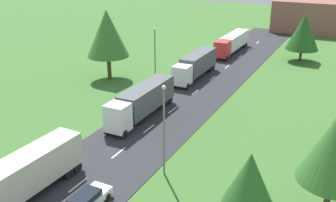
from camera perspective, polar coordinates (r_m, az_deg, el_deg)
The scene contains 13 objects.
road at distance 39.67m, azimuth -6.77°, elevation -7.22°, with size 10.00×140.00×0.06m, color #2B2B30.
lane_marking_centre at distance 36.42m, azimuth -10.84°, elevation -10.27°, with size 0.16×119.07×0.01m.
truck_lead at distance 33.27m, azimuth -21.12°, elevation -10.53°, with size 2.83×12.58×3.71m.
truck_second at distance 45.99m, azimuth -3.86°, elevation 0.05°, with size 2.56×12.55×3.68m.
truck_third at distance 60.55m, azimuth 4.12°, elevation 5.40°, with size 2.54×12.24×3.73m.
truck_fourth at distance 76.92m, azimuth 9.52°, elevation 8.60°, with size 2.55×14.22×3.44m.
car_second at distance 31.61m, azimuth -12.02°, elevation -14.25°, with size 1.86×4.51×1.39m.
lamppost_second at distance 33.31m, azimuth -0.60°, elevation -3.82°, with size 0.36×0.36×8.56m.
lamppost_third at distance 56.05m, azimuth -1.94°, elevation 6.95°, with size 0.36×0.36×8.75m.
tree_oak at distance 27.46m, azimuth 11.99°, elevation -11.35°, with size 3.67×3.67×6.41m.
tree_birch at distance 73.16m, azimuth 19.48°, elevation 9.65°, with size 5.77×5.77×8.55m.
tree_pine at distance 59.40m, azimuth -9.01°, elevation 9.89°, with size 6.44×6.44×10.79m.
distant_building at distance 101.61m, azimuth 20.53°, elevation 11.68°, with size 17.43×10.73×7.54m, color brown.
Camera 1 is at (19.68, -4.17, 19.11)m, focal length 41.04 mm.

